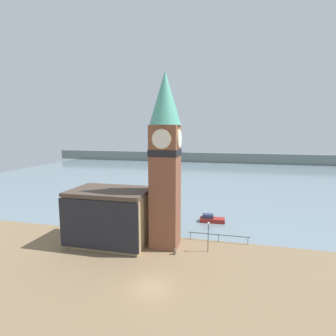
# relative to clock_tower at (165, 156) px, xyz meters

# --- Properties ---
(ground_plane) EXTENTS (160.00, 160.00, 0.00)m
(ground_plane) POSITION_rel_clock_tower_xyz_m (1.05, -10.19, -12.64)
(ground_plane) COLOR #846B4C
(water) EXTENTS (160.00, 120.00, 0.00)m
(water) POSITION_rel_clock_tower_xyz_m (1.05, 63.24, -12.65)
(water) COLOR gray
(water) RESTS_ON ground_plane
(far_shoreline) EXTENTS (180.00, 3.00, 5.00)m
(far_shoreline) POSITION_rel_clock_tower_xyz_m (1.05, 103.24, -10.14)
(far_shoreline) COLOR slate
(far_shoreline) RESTS_ON water
(pier_railing) EXTENTS (8.80, 0.08, 1.09)m
(pier_railing) POSITION_rel_clock_tower_xyz_m (7.23, 2.99, -11.71)
(pier_railing) COLOR #333338
(pier_railing) RESTS_ON ground_plane
(clock_tower) EXTENTS (4.23, 4.23, 23.76)m
(clock_tower) POSITION_rel_clock_tower_xyz_m (0.00, 0.00, 0.00)
(clock_tower) COLOR brown
(clock_tower) RESTS_ON ground_plane
(pier_building) EXTENTS (11.20, 7.59, 7.76)m
(pier_building) POSITION_rel_clock_tower_xyz_m (-8.00, -0.73, -8.75)
(pier_building) COLOR tan
(pier_building) RESTS_ON ground_plane
(boat_near) EXTENTS (4.40, 1.93, 1.38)m
(boat_near) POSITION_rel_clock_tower_xyz_m (5.59, 11.28, -12.13)
(boat_near) COLOR maroon
(boat_near) RESTS_ON water
(mooring_bollard_near) EXTENTS (0.34, 0.34, 0.83)m
(mooring_bollard_near) POSITION_rel_clock_tower_xyz_m (1.85, -2.44, -12.20)
(mooring_bollard_near) COLOR brown
(mooring_bollard_near) RESTS_ON ground_plane
(lamp_post) EXTENTS (0.32, 0.32, 4.11)m
(lamp_post) POSITION_rel_clock_tower_xyz_m (6.01, -0.59, -9.79)
(lamp_post) COLOR #2D2D33
(lamp_post) RESTS_ON ground_plane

